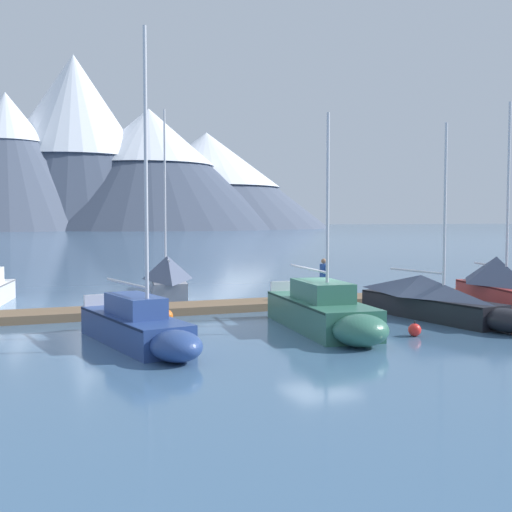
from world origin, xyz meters
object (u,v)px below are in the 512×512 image
object	(u,v)px
sailboat_second_berth	(140,326)
person_on_dock	(324,276)
sailboat_mid_dock_starboard	(325,312)
mooring_buoy_inner_mooring	(166,316)
sailboat_outer_slip	(503,287)
sailboat_mid_dock_port	(167,275)
sailboat_far_berth	(435,299)
mooring_buoy_channel_marker	(415,330)

from	to	relation	value
sailboat_second_berth	person_on_dock	distance (m)	10.32
sailboat_mid_dock_starboard	mooring_buoy_inner_mooring	bearing A→B (deg)	140.21
sailboat_second_berth	sailboat_outer_slip	bearing A→B (deg)	4.18
sailboat_second_berth	person_on_dock	world-z (taller)	sailboat_second_berth
sailboat_mid_dock_port	sailboat_outer_slip	xyz separation A→B (m)	(10.31, -11.12, 0.12)
sailboat_far_berth	person_on_dock	xyz separation A→B (m)	(-2.05, 4.58, 0.53)
sailboat_mid_dock_starboard	person_on_dock	bearing A→B (deg)	62.32
person_on_dock	mooring_buoy_channel_marker	xyz separation A→B (m)	(-0.61, -7.05, -1.06)
sailboat_outer_slip	sailboat_mid_dock_port	bearing A→B (deg)	132.83
sailboat_mid_dock_starboard	mooring_buoy_inner_mooring	size ratio (longest dim) A/B	12.80
sailboat_far_berth	sailboat_outer_slip	size ratio (longest dim) A/B	0.94
sailboat_far_berth	person_on_dock	bearing A→B (deg)	114.15
sailboat_second_berth	mooring_buoy_inner_mooring	world-z (taller)	sailboat_second_berth
person_on_dock	sailboat_far_berth	bearing A→B (deg)	-65.85
person_on_dock	sailboat_outer_slip	bearing A→B (deg)	-38.88
sailboat_mid_dock_port	mooring_buoy_inner_mooring	size ratio (longest dim) A/B	16.62
mooring_buoy_inner_mooring	mooring_buoy_channel_marker	bearing A→B (deg)	-40.07
sailboat_second_berth	sailboat_mid_dock_port	bearing A→B (deg)	72.35
sailboat_far_berth	mooring_buoy_channel_marker	distance (m)	3.67
sailboat_far_berth	mooring_buoy_inner_mooring	world-z (taller)	sailboat_far_berth
sailboat_far_berth	mooring_buoy_inner_mooring	bearing A→B (deg)	162.01
sailboat_outer_slip	mooring_buoy_inner_mooring	size ratio (longest dim) A/B	14.68
sailboat_mid_dock_starboard	mooring_buoy_channel_marker	xyz separation A→B (m)	(2.13, -1.83, -0.43)
sailboat_far_berth	mooring_buoy_channel_marker	bearing A→B (deg)	-137.10
sailboat_outer_slip	mooring_buoy_channel_marker	xyz separation A→B (m)	(-6.00, -2.70, -0.82)
sailboat_outer_slip	person_on_dock	world-z (taller)	sailboat_outer_slip
sailboat_mid_dock_port	person_on_dock	size ratio (longest dim) A/B	5.35
sailboat_far_berth	sailboat_mid_dock_port	bearing A→B (deg)	121.54
sailboat_second_berth	sailboat_mid_dock_starboard	distance (m)	6.04
mooring_buoy_inner_mooring	sailboat_outer_slip	bearing A→B (deg)	-12.37
sailboat_outer_slip	mooring_buoy_inner_mooring	xyz separation A→B (m)	(-12.46, 2.73, -0.78)
sailboat_far_berth	sailboat_outer_slip	world-z (taller)	sailboat_outer_slip
mooring_buoy_inner_mooring	sailboat_second_berth	bearing A→B (deg)	-114.49
sailboat_far_berth	mooring_buoy_channel_marker	xyz separation A→B (m)	(-2.66, -2.47, -0.53)
mooring_buoy_channel_marker	mooring_buoy_inner_mooring	size ratio (longest dim) A/B	0.88
sailboat_second_berth	sailboat_far_berth	size ratio (longest dim) A/B	1.17
sailboat_mid_dock_starboard	mooring_buoy_channel_marker	distance (m)	2.84
person_on_dock	mooring_buoy_channel_marker	distance (m)	7.15
person_on_dock	mooring_buoy_inner_mooring	xyz separation A→B (m)	(-7.06, -1.62, -1.03)
sailboat_mid_dock_starboard	sailboat_outer_slip	world-z (taller)	sailboat_outer_slip
sailboat_second_berth	mooring_buoy_inner_mooring	size ratio (longest dim) A/B	16.23
sailboat_mid_dock_port	mooring_buoy_channel_marker	size ratio (longest dim) A/B	18.84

